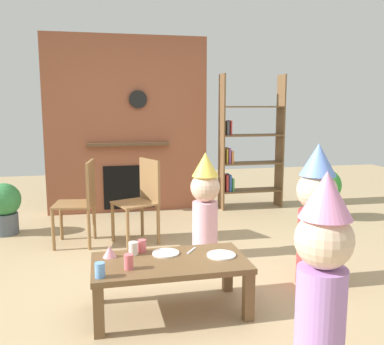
# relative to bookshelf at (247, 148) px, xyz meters

# --- Properties ---
(ground_plane) EXTENTS (12.00, 12.00, 0.00)m
(ground_plane) POSITION_rel_bookshelf_xyz_m (-1.39, -2.40, -0.86)
(ground_plane) COLOR tan
(brick_fireplace_feature) EXTENTS (2.20, 0.28, 2.40)m
(brick_fireplace_feature) POSITION_rel_bookshelf_xyz_m (-1.67, 0.20, 0.33)
(brick_fireplace_feature) COLOR #935138
(brick_fireplace_feature) RESTS_ON ground_plane
(bookshelf) EXTENTS (0.90, 0.28, 1.90)m
(bookshelf) POSITION_rel_bookshelf_xyz_m (0.00, 0.00, 0.00)
(bookshelf) COLOR brown
(bookshelf) RESTS_ON ground_plane
(coffee_table) EXTENTS (1.10, 0.58, 0.38)m
(coffee_table) POSITION_rel_bookshelf_xyz_m (-1.60, -2.88, -0.54)
(coffee_table) COLOR brown
(coffee_table) RESTS_ON ground_plane
(paper_cup_near_left) EXTENTS (0.07, 0.07, 0.10)m
(paper_cup_near_left) POSITION_rel_bookshelf_xyz_m (-1.84, -2.70, -0.43)
(paper_cup_near_left) COLOR silver
(paper_cup_near_left) RESTS_ON coffee_table
(paper_cup_near_right) EXTENTS (0.06, 0.06, 0.09)m
(paper_cup_near_right) POSITION_rel_bookshelf_xyz_m (-1.77, -2.65, -0.43)
(paper_cup_near_right) COLOR #E5666B
(paper_cup_near_right) RESTS_ON coffee_table
(paper_cup_center) EXTENTS (0.07, 0.07, 0.10)m
(paper_cup_center) POSITION_rel_bookshelf_xyz_m (-2.09, -3.08, -0.43)
(paper_cup_center) COLOR #669EE0
(paper_cup_center) RESTS_ON coffee_table
(paper_cup_far_left) EXTENTS (0.06, 0.06, 0.10)m
(paper_cup_far_left) POSITION_rel_bookshelf_xyz_m (-1.90, -2.98, -0.43)
(paper_cup_far_left) COLOR #E5666B
(paper_cup_far_left) RESTS_ON coffee_table
(paper_plate_front) EXTENTS (0.21, 0.21, 0.01)m
(paper_plate_front) POSITION_rel_bookshelf_xyz_m (-1.22, -2.87, -0.47)
(paper_plate_front) COLOR white
(paper_plate_front) RESTS_ON coffee_table
(paper_plate_rear) EXTENTS (0.20, 0.20, 0.01)m
(paper_plate_rear) POSITION_rel_bookshelf_xyz_m (-1.61, -2.74, -0.47)
(paper_plate_rear) COLOR white
(paper_plate_rear) RESTS_ON coffee_table
(birthday_cake_slice) EXTENTS (0.10, 0.10, 0.08)m
(birthday_cake_slice) POSITION_rel_bookshelf_xyz_m (-2.02, -2.72, -0.44)
(birthday_cake_slice) COLOR pink
(birthday_cake_slice) RESTS_ON coffee_table
(table_fork) EXTENTS (0.10, 0.13, 0.01)m
(table_fork) POSITION_rel_bookshelf_xyz_m (-1.41, -2.72, -0.47)
(table_fork) COLOR silver
(table_fork) RESTS_ON coffee_table
(child_with_cone_hat) EXTENTS (0.32, 0.32, 1.14)m
(child_with_cone_hat) POSITION_rel_bookshelf_xyz_m (-0.91, -3.75, -0.26)
(child_with_cone_hat) COLOR #B27FCC
(child_with_cone_hat) RESTS_ON ground_plane
(child_in_pink) EXTENTS (0.33, 0.33, 1.18)m
(child_in_pink) POSITION_rel_bookshelf_xyz_m (-0.35, -2.66, -0.24)
(child_in_pink) COLOR #D13838
(child_in_pink) RESTS_ON ground_plane
(child_by_the_chairs) EXTENTS (0.28, 0.28, 1.03)m
(child_by_the_chairs) POSITION_rel_bookshelf_xyz_m (-1.08, -1.84, -0.32)
(child_by_the_chairs) COLOR #EAB2C6
(child_by_the_chairs) RESTS_ON ground_plane
(dining_chair_left) EXTENTS (0.45, 0.45, 0.90)m
(dining_chair_left) POSITION_rel_bookshelf_xyz_m (-2.26, -1.20, -0.35)
(dining_chair_left) COLOR olive
(dining_chair_left) RESTS_ON ground_plane
(dining_chair_middle) EXTENTS (0.52, 0.52, 0.90)m
(dining_chair_middle) POSITION_rel_bookshelf_xyz_m (-1.62, -1.24, -0.35)
(dining_chair_middle) COLOR olive
(dining_chair_middle) RESTS_ON ground_plane
(potted_plant_tall) EXTENTS (0.44, 0.44, 0.67)m
(potted_plant_tall) POSITION_rel_bookshelf_xyz_m (0.75, -0.84, -0.45)
(potted_plant_tall) COLOR #4C5660
(potted_plant_tall) RESTS_ON ground_plane
(potted_plant_short) EXTENTS (0.38, 0.38, 0.60)m
(potted_plant_short) POSITION_rel_bookshelf_xyz_m (-3.15, -0.63, -0.53)
(potted_plant_short) COLOR #4C5660
(potted_plant_short) RESTS_ON ground_plane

